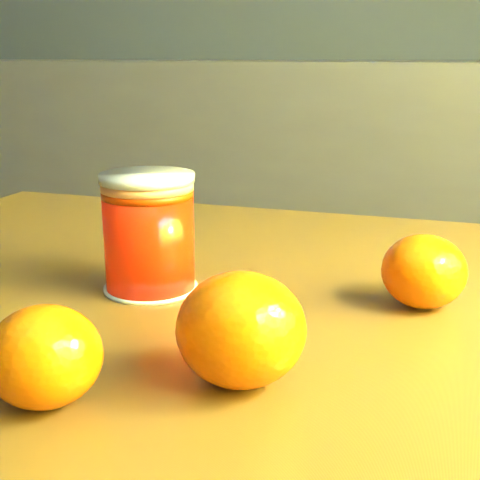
% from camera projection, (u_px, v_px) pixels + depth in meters
% --- Properties ---
extents(kitchen_counter, '(3.15, 0.60, 0.90)m').
position_uv_depth(kitchen_counter, '(160.00, 211.00, 2.06)').
color(kitchen_counter, '#515056').
rests_on(kitchen_counter, ground).
extents(table, '(1.02, 0.75, 0.73)m').
position_uv_depth(table, '(316.00, 441.00, 0.50)').
color(table, brown).
rests_on(table, ground).
extents(juice_glass, '(0.07, 0.07, 0.09)m').
position_uv_depth(juice_glass, '(149.00, 233.00, 0.53)').
color(juice_glass, red).
rests_on(juice_glass, table).
extents(orange_front, '(0.09, 0.09, 0.07)m').
position_uv_depth(orange_front, '(241.00, 329.00, 0.38)').
color(orange_front, '#EA6304').
rests_on(orange_front, table).
extents(orange_back, '(0.07, 0.07, 0.06)m').
position_uv_depth(orange_back, '(424.00, 271.00, 0.50)').
color(orange_back, '#EA6304').
rests_on(orange_back, table).
extents(orange_extra, '(0.08, 0.08, 0.05)m').
position_uv_depth(orange_extra, '(45.00, 356.00, 0.36)').
color(orange_extra, '#EA6304').
rests_on(orange_extra, table).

